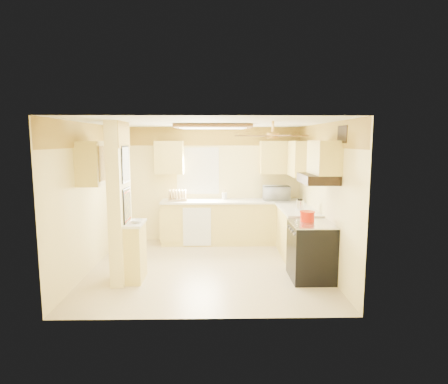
{
  "coord_description": "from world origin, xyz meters",
  "views": [
    {
      "loc": [
        0.16,
        -6.32,
        2.21
      ],
      "look_at": [
        0.29,
        0.35,
        1.29
      ],
      "focal_mm": 30.0,
      "sensor_mm": 36.0,
      "label": 1
    }
  ],
  "objects_px": {
    "stove": "(311,251)",
    "dutch_oven": "(307,216)",
    "bowl": "(137,221)",
    "microwave": "(276,193)",
    "kettle": "(300,205)"
  },
  "relations": [
    {
      "from": "dutch_oven",
      "to": "bowl",
      "type": "bearing_deg",
      "value": -176.39
    },
    {
      "from": "stove",
      "to": "bowl",
      "type": "bearing_deg",
      "value": -179.39
    },
    {
      "from": "stove",
      "to": "microwave",
      "type": "xyz_separation_m",
      "value": [
        -0.23,
        2.16,
        0.63
      ]
    },
    {
      "from": "bowl",
      "to": "kettle",
      "type": "distance_m",
      "value": 2.94
    },
    {
      "from": "microwave",
      "to": "bowl",
      "type": "relative_size",
      "value": 2.92
    },
    {
      "from": "stove",
      "to": "bowl",
      "type": "height_order",
      "value": "bowl"
    },
    {
      "from": "bowl",
      "to": "dutch_oven",
      "type": "relative_size",
      "value": 0.78
    },
    {
      "from": "stove",
      "to": "dutch_oven",
      "type": "xyz_separation_m",
      "value": [
        -0.04,
        0.14,
        0.54
      ]
    },
    {
      "from": "dutch_oven",
      "to": "stove",
      "type": "bearing_deg",
      "value": -73.58
    },
    {
      "from": "dutch_oven",
      "to": "kettle",
      "type": "distance_m",
      "value": 0.8
    },
    {
      "from": "bowl",
      "to": "dutch_oven",
      "type": "xyz_separation_m",
      "value": [
        2.71,
        0.17,
        0.03
      ]
    },
    {
      "from": "stove",
      "to": "dutch_oven",
      "type": "bearing_deg",
      "value": 106.42
    },
    {
      "from": "dutch_oven",
      "to": "kettle",
      "type": "bearing_deg",
      "value": 85.95
    },
    {
      "from": "microwave",
      "to": "kettle",
      "type": "relative_size",
      "value": 2.56
    },
    {
      "from": "microwave",
      "to": "bowl",
      "type": "height_order",
      "value": "microwave"
    }
  ]
}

